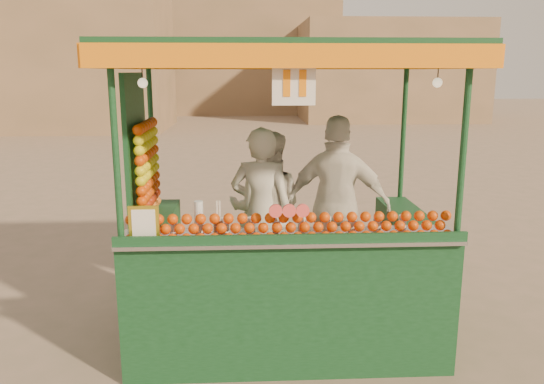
{
  "coord_description": "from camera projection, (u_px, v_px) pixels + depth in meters",
  "views": [
    {
      "loc": [
        -0.57,
        -4.67,
        2.51
      ],
      "look_at": [
        -0.32,
        0.25,
        1.41
      ],
      "focal_mm": 35.46,
      "sensor_mm": 36.0,
      "label": 1
    }
  ],
  "objects": [
    {
      "name": "ground",
      "position": [
        306.0,
        341.0,
        5.13
      ],
      "size": [
        90.0,
        90.0,
        0.0
      ],
      "primitive_type": "plane",
      "color": "#706350",
      "rests_on": "ground"
    },
    {
      "name": "building_left",
      "position": [
        51.0,
        60.0,
        23.5
      ],
      "size": [
        10.0,
        6.0,
        6.0
      ],
      "primitive_type": "cube",
      "color": "#947254",
      "rests_on": "ground"
    },
    {
      "name": "building_right",
      "position": [
        387.0,
        72.0,
        28.31
      ],
      "size": [
        9.0,
        6.0,
        5.0
      ],
      "primitive_type": "cube",
      "color": "#947254",
      "rests_on": "ground"
    },
    {
      "name": "building_center",
      "position": [
        221.0,
        55.0,
        33.49
      ],
      "size": [
        14.0,
        7.0,
        7.0
      ],
      "primitive_type": "cube",
      "color": "#947254",
      "rests_on": "ground"
    },
    {
      "name": "juice_cart",
      "position": [
        277.0,
        251.0,
        4.96
      ],
      "size": [
        3.02,
        1.96,
        2.75
      ],
      "color": "#0F3919",
      "rests_on": "ground"
    },
    {
      "name": "vendor_left",
      "position": [
        261.0,
        212.0,
        5.3
      ],
      "size": [
        0.68,
        0.51,
        1.68
      ],
      "rotation": [
        0.0,
        0.0,
        2.95
      ],
      "color": "beige",
      "rests_on": "ground"
    },
    {
      "name": "vendor_middle",
      "position": [
        266.0,
        210.0,
        5.48
      ],
      "size": [
        0.89,
        0.75,
        1.62
      ],
      "rotation": [
        0.0,
        0.0,
        2.95
      ],
      "color": "silver",
      "rests_on": "ground"
    },
    {
      "name": "vendor_right",
      "position": [
        338.0,
        205.0,
        5.34
      ],
      "size": [
        1.12,
        0.71,
        1.78
      ],
      "rotation": [
        0.0,
        0.0,
        2.86
      ],
      "color": "white",
      "rests_on": "ground"
    }
  ]
}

